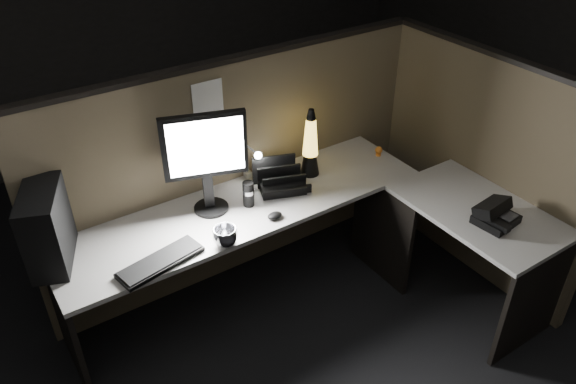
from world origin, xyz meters
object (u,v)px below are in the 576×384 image
pc_tower (47,227)px  desk_phone (494,215)px  monitor (205,154)px  keyboard (161,262)px  lava_lamp (310,148)px

pc_tower → desk_phone: pc_tower is taller
monitor → desk_phone: bearing=-20.2°
keyboard → desk_phone: size_ratio=1.83×
keyboard → desk_phone: bearing=-33.6°
lava_lamp → pc_tower: bearing=178.5°
monitor → lava_lamp: size_ratio=1.34×
monitor → keyboard: (-0.45, -0.31, -0.36)m
lava_lamp → desk_phone: bearing=-60.7°
lava_lamp → desk_phone: size_ratio=1.82×
pc_tower → lava_lamp: size_ratio=0.92×
keyboard → pc_tower: bearing=131.7°
keyboard → lava_lamp: 1.22m
keyboard → lava_lamp: size_ratio=1.01×
pc_tower → desk_phone: (2.18, -1.06, -0.16)m
pc_tower → lava_lamp: lava_lamp is taller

